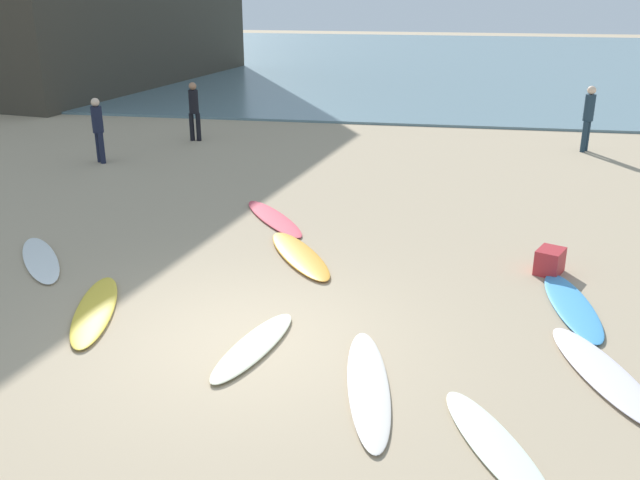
{
  "coord_description": "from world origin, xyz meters",
  "views": [
    {
      "loc": [
        2.4,
        -7.9,
        4.5
      ],
      "look_at": [
        0.46,
        3.13,
        0.3
      ],
      "focal_mm": 38.94,
      "sensor_mm": 36.0,
      "label": 1
    }
  ],
  "objects": [
    {
      "name": "ground_plane",
      "position": [
        0.0,
        0.0,
        0.0
      ],
      "size": [
        120.0,
        120.0,
        0.0
      ],
      "primitive_type": "plane",
      "color": "tan"
    },
    {
      "name": "ocean_water",
      "position": [
        0.0,
        34.99,
        0.04
      ],
      "size": [
        120.0,
        40.0,
        0.08
      ],
      "primitive_type": "cube",
      "color": "slate",
      "rests_on": "ground_plane"
    },
    {
      "name": "surfboard_0",
      "position": [
        1.74,
        -0.88,
        0.03
      ],
      "size": [
        0.92,
        2.63,
        0.07
      ],
      "primitive_type": "ellipsoid",
      "rotation": [
        0.0,
        0.0,
        3.31
      ],
      "color": "silver",
      "rests_on": "ground_plane"
    },
    {
      "name": "surfboard_1",
      "position": [
        4.45,
        1.76,
        0.04
      ],
      "size": [
        0.82,
        2.41,
        0.08
      ],
      "primitive_type": "ellipsoid",
      "rotation": [
        0.0,
        0.0,
        0.11
      ],
      "color": "#459EE2",
      "rests_on": "ground_plane"
    },
    {
      "name": "surfboard_2",
      "position": [
        -0.79,
        4.9,
        0.03
      ],
      "size": [
        1.9,
        2.37,
        0.07
      ],
      "primitive_type": "ellipsoid",
      "rotation": [
        0.0,
        0.0,
        3.76
      ],
      "color": "#DE4856",
      "rests_on": "ground_plane"
    },
    {
      "name": "surfboard_3",
      "position": [
        -4.21,
        2.08,
        0.04
      ],
      "size": [
        1.85,
        2.19,
        0.07
      ],
      "primitive_type": "ellipsoid",
      "rotation": [
        0.0,
        0.0,
        3.8
      ],
      "color": "white",
      "rests_on": "ground_plane"
    },
    {
      "name": "surfboard_4",
      "position": [
        4.52,
        -0.13,
        0.04
      ],
      "size": [
        1.32,
        2.43,
        0.09
      ],
      "primitive_type": "ellipsoid",
      "rotation": [
        0.0,
        0.0,
        0.33
      ],
      "color": "white",
      "rests_on": "ground_plane"
    },
    {
      "name": "surfboard_5",
      "position": [
        -2.36,
        0.42,
        0.04
      ],
      "size": [
        1.23,
        2.42,
        0.08
      ],
      "primitive_type": "ellipsoid",
      "rotation": [
        0.0,
        0.0,
        0.31
      ],
      "color": "yellow",
      "rests_on": "ground_plane"
    },
    {
      "name": "surfboard_6",
      "position": [
        0.12,
        3.01,
        0.04
      ],
      "size": [
        1.77,
        2.39,
        0.09
      ],
      "primitive_type": "ellipsoid",
      "rotation": [
        0.0,
        0.0,
        0.54
      ],
      "color": "orange",
      "rests_on": "ground_plane"
    },
    {
      "name": "surfboard_7",
      "position": [
        0.17,
        -0.21,
        0.04
      ],
      "size": [
        0.94,
        2.07,
        0.08
      ],
      "primitive_type": "ellipsoid",
      "rotation": [
        0.0,
        0.0,
        2.9
      ],
      "color": "#ECEDC6",
      "rests_on": "ground_plane"
    },
    {
      "name": "surfboard_8",
      "position": [
        3.15,
        -1.78,
        0.03
      ],
      "size": [
        1.34,
        2.09,
        0.06
      ],
      "primitive_type": "ellipsoid",
      "rotation": [
        0.0,
        0.0,
        0.44
      ],
      "color": "silver",
      "rests_on": "ground_plane"
    },
    {
      "name": "beachgoer_near",
      "position": [
        -6.35,
        8.67,
        0.94
      ],
      "size": [
        0.39,
        0.39,
        1.69
      ],
      "rotation": [
        0.0,
        0.0,
        2.44
      ],
      "color": "#191E33",
      "rests_on": "ground_plane"
    },
    {
      "name": "beachgoer_mid",
      "position": [
        6.4,
        12.21,
        1.02
      ],
      "size": [
        0.38,
        0.38,
        1.81
      ],
      "rotation": [
        0.0,
        0.0,
        1.04
      ],
      "color": "#1E3342",
      "rests_on": "ground_plane"
    },
    {
      "name": "beachgoer_far",
      "position": [
        -4.81,
        11.65,
        0.96
      ],
      "size": [
        0.34,
        0.3,
        1.72
      ],
      "rotation": [
        0.0,
        0.0,
        0.09
      ],
      "color": "black",
      "rests_on": "ground_plane"
    },
    {
      "name": "beach_cooler",
      "position": [
        4.28,
        3.05,
        0.21
      ],
      "size": [
        0.55,
        0.61,
        0.41
      ],
      "primitive_type": "cube",
      "rotation": [
        0.0,
        0.0,
        4.29
      ],
      "color": "#B2282D",
      "rests_on": "ground_plane"
    }
  ]
}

